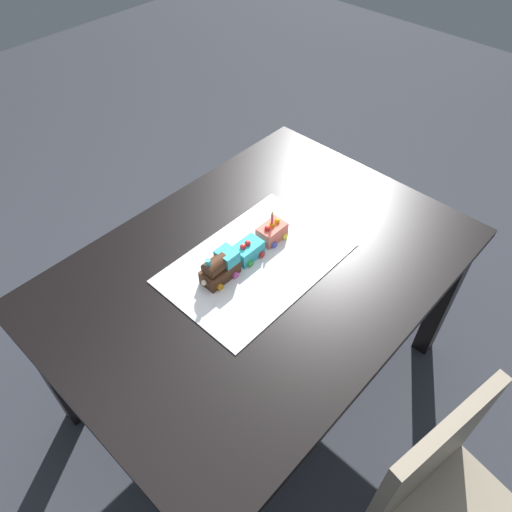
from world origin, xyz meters
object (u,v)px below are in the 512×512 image
Objects in this scene: dining_table at (260,286)px; cake_locomotive at (220,267)px; cake_car_flatbed_turquoise at (248,250)px; cake_car_tanker_coral at (272,232)px; birthday_candle at (272,217)px.

dining_table is 0.21m from cake_locomotive.
cake_car_flatbed_turquoise and cake_car_tanker_coral have the same top height.
birthday_candle reaches higher than dining_table.
birthday_candle reaches higher than cake_car_tanker_coral.
birthday_candle is (0.25, 0.00, 0.05)m from cake_locomotive.
birthday_candle is at bearing 25.47° from dining_table.
cake_locomotive is at bearing 155.92° from dining_table.
cake_locomotive is 2.66× the size of birthday_candle.
cake_locomotive is 0.25m from birthday_candle.
cake_car_flatbed_turquoise reaches higher than dining_table.
cake_car_tanker_coral reaches higher than dining_table.
cake_car_flatbed_turquoise is (0.00, 0.06, 0.14)m from dining_table.
cake_locomotive is at bearing -180.00° from birthday_candle.
cake_locomotive is at bearing -180.00° from cake_car_flatbed_turquoise.
cake_locomotive is 1.40× the size of cake_car_flatbed_turquoise.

